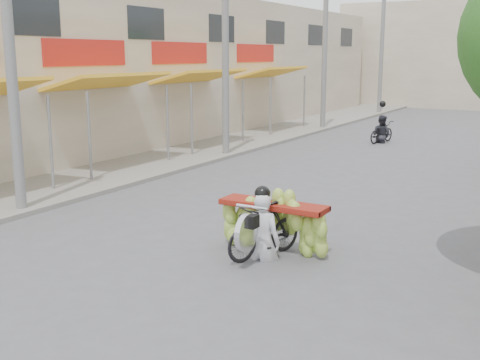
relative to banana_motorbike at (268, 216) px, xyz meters
name	(u,v)px	position (x,y,z in m)	size (l,w,h in m)	color
ground	(114,309)	(-0.82, -3.16, -0.73)	(120.00, 120.00, 0.00)	#55555A
sidewalk_left	(230,141)	(-7.82, 11.84, -0.67)	(4.00, 60.00, 0.12)	gray
shophouse_row_left	(118,67)	(-12.80, 10.82, 2.27)	(9.77, 40.00, 6.00)	#C3B39A
utility_pole_near	(8,31)	(-6.22, -0.16, 3.29)	(0.60, 0.24, 8.00)	slate
utility_pole_mid	(225,40)	(-6.22, 8.84, 3.29)	(0.60, 0.24, 8.00)	slate
utility_pole_far	(325,44)	(-6.22, 17.84, 3.29)	(0.60, 0.24, 8.00)	slate
utility_pole_back	(382,46)	(-6.22, 26.84, 3.29)	(0.60, 0.24, 8.00)	slate
banana_motorbike	(268,216)	(0.00, 0.00, 0.00)	(2.20, 1.85, 2.22)	black
bg_motorbike_a	(382,124)	(-2.44, 14.85, 0.02)	(0.91, 1.64, 1.95)	black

